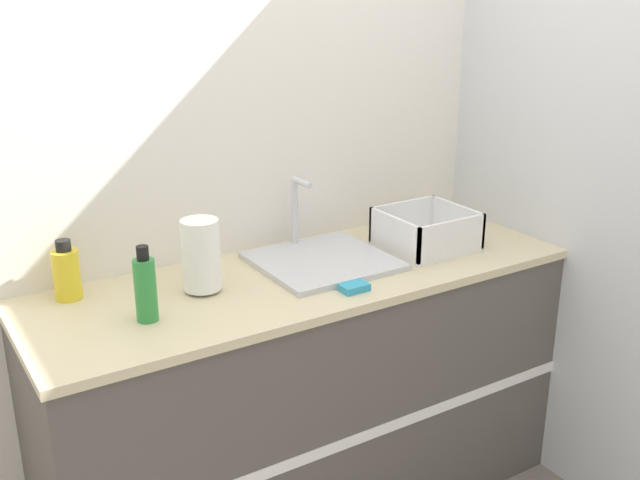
{
  "coord_description": "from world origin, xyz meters",
  "views": [
    {
      "loc": [
        -1.21,
        -1.71,
        1.88
      ],
      "look_at": [
        0.04,
        0.28,
        1.06
      ],
      "focal_mm": 42.0,
      "sensor_mm": 36.0,
      "label": 1
    }
  ],
  "objects_px": {
    "dish_rack": "(426,234)",
    "bottle_green": "(145,288)",
    "sink": "(322,258)",
    "paper_towel_roll": "(201,255)",
    "bottle_yellow": "(67,273)"
  },
  "relations": [
    {
      "from": "sink",
      "to": "paper_towel_roll",
      "type": "height_order",
      "value": "sink"
    },
    {
      "from": "bottle_green",
      "to": "paper_towel_roll",
      "type": "bearing_deg",
      "value": 26.51
    },
    {
      "from": "dish_rack",
      "to": "bottle_yellow",
      "type": "distance_m",
      "value": 1.26
    },
    {
      "from": "bottle_yellow",
      "to": "sink",
      "type": "bearing_deg",
      "value": -11.0
    },
    {
      "from": "dish_rack",
      "to": "bottle_green",
      "type": "relative_size",
      "value": 1.34
    },
    {
      "from": "bottle_yellow",
      "to": "bottle_green",
      "type": "distance_m",
      "value": 0.32
    },
    {
      "from": "dish_rack",
      "to": "bottle_green",
      "type": "xyz_separation_m",
      "value": [
        -1.08,
        -0.05,
        0.05
      ]
    },
    {
      "from": "paper_towel_roll",
      "to": "sink",
      "type": "bearing_deg",
      "value": 1.07
    },
    {
      "from": "sink",
      "to": "bottle_green",
      "type": "bearing_deg",
      "value": -169.98
    },
    {
      "from": "paper_towel_roll",
      "to": "bottle_yellow",
      "type": "bearing_deg",
      "value": 155.73
    },
    {
      "from": "sink",
      "to": "paper_towel_roll",
      "type": "relative_size",
      "value": 1.88
    },
    {
      "from": "bottle_yellow",
      "to": "paper_towel_roll",
      "type": "bearing_deg",
      "value": -24.27
    },
    {
      "from": "sink",
      "to": "bottle_green",
      "type": "xyz_separation_m",
      "value": [
        -0.68,
        -0.12,
        0.08
      ]
    },
    {
      "from": "paper_towel_roll",
      "to": "bottle_green",
      "type": "relative_size",
      "value": 1.04
    },
    {
      "from": "paper_towel_roll",
      "to": "bottle_yellow",
      "type": "relative_size",
      "value": 1.24
    }
  ]
}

